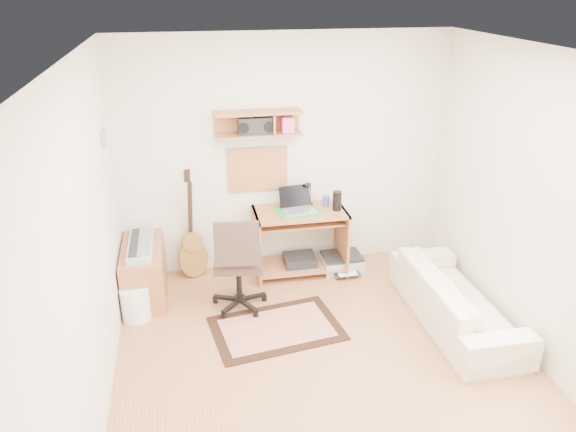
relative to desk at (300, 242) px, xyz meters
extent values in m
cube|color=#AF7549|center=(-0.12, -1.73, -0.38)|extent=(3.60, 4.00, 0.01)
cube|color=white|center=(-0.12, -1.73, 2.23)|extent=(3.60, 4.00, 0.01)
cube|color=silver|center=(-0.12, 0.28, 0.93)|extent=(3.60, 0.01, 2.60)
cube|color=silver|center=(-1.92, -1.73, 0.93)|extent=(0.01, 4.00, 2.60)
cube|color=silver|center=(1.69, -1.73, 0.93)|extent=(0.01, 4.00, 2.60)
cube|color=#AB673C|center=(-0.42, 0.15, 1.32)|extent=(0.90, 0.25, 0.26)
cube|color=tan|center=(-0.42, 0.25, 0.79)|extent=(0.64, 0.03, 0.49)
cube|color=#4C8CBF|center=(-1.90, -0.23, 1.34)|extent=(0.02, 0.20, 0.15)
cylinder|color=black|center=(0.40, -0.05, 0.48)|extent=(0.10, 0.10, 0.21)
cylinder|color=#3748A6|center=(0.32, 0.10, 0.43)|extent=(0.08, 0.08, 0.11)
cube|color=black|center=(-0.45, 0.15, 1.30)|extent=(0.36, 0.16, 0.18)
cube|color=#D7B390|center=(-0.45, -1.05, -0.37)|extent=(1.30, 0.97, 0.02)
cube|color=#AB673C|center=(-1.70, -0.18, -0.10)|extent=(0.40, 0.90, 0.55)
cube|color=#B2B5BA|center=(-1.70, -0.18, 0.21)|extent=(0.24, 0.76, 0.07)
cylinder|color=white|center=(-1.77, -0.61, -0.21)|extent=(0.35, 0.35, 0.34)
cube|color=#A5A8AA|center=(0.48, -0.04, -0.29)|extent=(0.47, 0.37, 0.17)
imported|color=beige|center=(1.26, -1.25, -0.03)|extent=(0.51, 1.75, 0.68)
camera|label=1|loc=(-1.18, -5.37, 2.71)|focal=34.30mm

